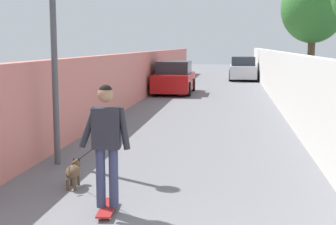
{
  "coord_description": "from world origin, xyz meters",
  "views": [
    {
      "loc": [
        -3.47,
        -1.06,
        2.32
      ],
      "look_at": [
        5.81,
        0.19,
        1.0
      ],
      "focal_mm": 51.49,
      "sensor_mm": 36.0,
      "label": 1
    }
  ],
  "objects_px": {
    "car_near": "(174,79)",
    "dog": "(73,171)",
    "person_skateboarder": "(106,136)",
    "tree_right_mid": "(313,9)",
    "lamp_post": "(53,20)",
    "car_far": "(243,69)",
    "skateboard": "(108,208)"
  },
  "relations": [
    {
      "from": "car_near",
      "to": "dog",
      "type": "bearing_deg",
      "value": -179.17
    },
    {
      "from": "person_skateboarder",
      "to": "dog",
      "type": "relative_size",
      "value": 1.21
    },
    {
      "from": "person_skateboarder",
      "to": "car_near",
      "type": "distance_m",
      "value": 16.6
    },
    {
      "from": "tree_right_mid",
      "to": "car_near",
      "type": "height_order",
      "value": "tree_right_mid"
    },
    {
      "from": "tree_right_mid",
      "to": "lamp_post",
      "type": "distance_m",
      "value": 9.68
    },
    {
      "from": "car_far",
      "to": "dog",
      "type": "bearing_deg",
      "value": 172.64
    },
    {
      "from": "person_skateboarder",
      "to": "dog",
      "type": "height_order",
      "value": "person_skateboarder"
    },
    {
      "from": "car_far",
      "to": "car_near",
      "type": "bearing_deg",
      "value": 159.97
    },
    {
      "from": "dog",
      "to": "car_far",
      "type": "relative_size",
      "value": 0.35
    },
    {
      "from": "tree_right_mid",
      "to": "person_skateboarder",
      "type": "xyz_separation_m",
      "value": [
        -10.19,
        4.25,
        -2.38
      ]
    },
    {
      "from": "car_near",
      "to": "car_far",
      "type": "height_order",
      "value": "same"
    },
    {
      "from": "tree_right_mid",
      "to": "skateboard",
      "type": "relative_size",
      "value": 5.67
    },
    {
      "from": "car_far",
      "to": "lamp_post",
      "type": "bearing_deg",
      "value": 170.22
    },
    {
      "from": "car_near",
      "to": "car_far",
      "type": "distance_m",
      "value": 10.04
    },
    {
      "from": "tree_right_mid",
      "to": "lamp_post",
      "type": "height_order",
      "value": "tree_right_mid"
    },
    {
      "from": "skateboard",
      "to": "person_skateboarder",
      "type": "relative_size",
      "value": 0.48
    },
    {
      "from": "lamp_post",
      "to": "tree_right_mid",
      "type": "bearing_deg",
      "value": -37.88
    },
    {
      "from": "lamp_post",
      "to": "car_near",
      "type": "bearing_deg",
      "value": -2.45
    },
    {
      "from": "tree_right_mid",
      "to": "dog",
      "type": "height_order",
      "value": "tree_right_mid"
    },
    {
      "from": "person_skateboarder",
      "to": "dog",
      "type": "bearing_deg",
      "value": 38.15
    },
    {
      "from": "skateboard",
      "to": "dog",
      "type": "distance_m",
      "value": 1.41
    },
    {
      "from": "car_near",
      "to": "car_far",
      "type": "bearing_deg",
      "value": -20.03
    },
    {
      "from": "person_skateboarder",
      "to": "car_near",
      "type": "xyz_separation_m",
      "value": [
        16.56,
        1.08,
        -0.37
      ]
    },
    {
      "from": "skateboard",
      "to": "dog",
      "type": "relative_size",
      "value": 0.58
    },
    {
      "from": "car_near",
      "to": "car_far",
      "type": "xyz_separation_m",
      "value": [
        9.43,
        -3.44,
        0.0
      ]
    },
    {
      "from": "dog",
      "to": "car_near",
      "type": "relative_size",
      "value": 0.36
    },
    {
      "from": "skateboard",
      "to": "person_skateboarder",
      "type": "height_order",
      "value": "person_skateboarder"
    },
    {
      "from": "skateboard",
      "to": "person_skateboarder",
      "type": "xyz_separation_m",
      "value": [
        -0.0,
        -0.0,
        1.02
      ]
    },
    {
      "from": "person_skateboarder",
      "to": "car_far",
      "type": "distance_m",
      "value": 26.1
    },
    {
      "from": "tree_right_mid",
      "to": "lamp_post",
      "type": "bearing_deg",
      "value": 142.12
    },
    {
      "from": "tree_right_mid",
      "to": "car_far",
      "type": "relative_size",
      "value": 1.13
    },
    {
      "from": "tree_right_mid",
      "to": "car_near",
      "type": "bearing_deg",
      "value": 39.91
    }
  ]
}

